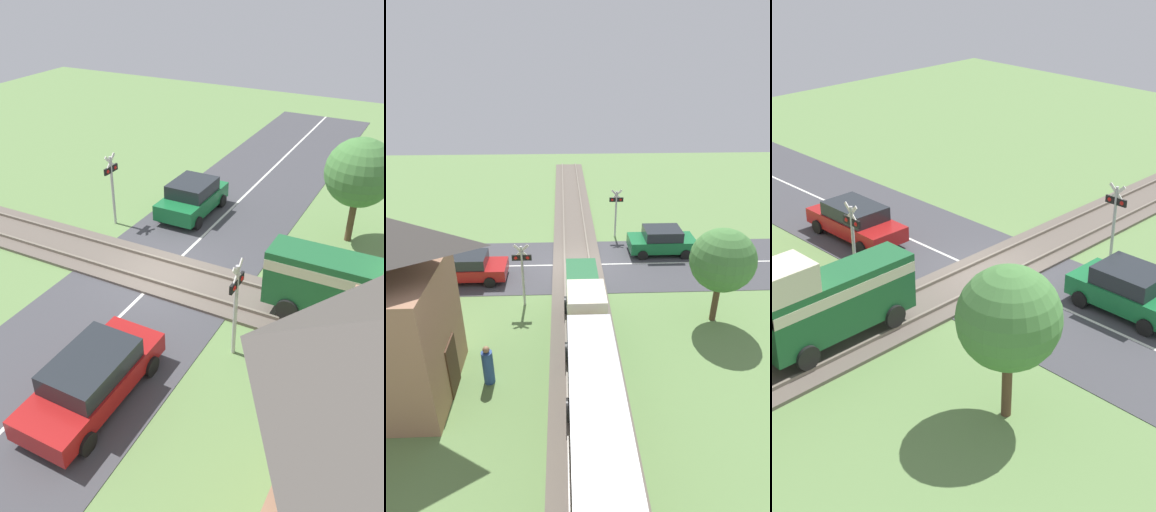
% 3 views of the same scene
% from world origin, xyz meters
% --- Properties ---
extents(ground_plane, '(60.00, 60.00, 0.00)m').
position_xyz_m(ground_plane, '(0.00, 0.00, 0.00)').
color(ground_plane, '#66894C').
extents(road_surface, '(48.00, 6.40, 0.02)m').
position_xyz_m(road_surface, '(0.00, 0.00, 0.01)').
color(road_surface, '#424247').
rests_on(road_surface, ground_plane).
extents(track_bed, '(2.80, 48.00, 0.24)m').
position_xyz_m(track_bed, '(0.00, 0.00, 0.07)').
color(track_bed, '#665B51').
rests_on(track_bed, ground_plane).
extents(car_near_crossing, '(3.97, 2.07, 1.60)m').
position_xyz_m(car_near_crossing, '(-5.19, -1.44, 0.83)').
color(car_near_crossing, '#197038').
rests_on(car_near_crossing, ground_plane).
extents(car_far_side, '(4.59, 1.98, 1.49)m').
position_xyz_m(car_far_side, '(6.13, 1.44, 0.78)').
color(car_far_side, '#A81919').
rests_on(car_far_side, ground_plane).
extents(crossing_signal_west_approach, '(0.90, 0.18, 3.25)m').
position_xyz_m(crossing_signal_west_approach, '(-2.70, -4.06, 2.08)').
color(crossing_signal_west_approach, '#B7B7B7').
rests_on(crossing_signal_west_approach, ground_plane).
extents(crossing_signal_east_approach, '(0.90, 0.18, 3.25)m').
position_xyz_m(crossing_signal_east_approach, '(2.70, 4.06, 2.08)').
color(crossing_signal_east_approach, '#B7B7B7').
rests_on(crossing_signal_east_approach, ground_plane).
extents(tree_roadside_hedge, '(2.77, 2.77, 4.43)m').
position_xyz_m(tree_roadside_hedge, '(-5.98, 5.60, 3.03)').
color(tree_roadside_hedge, brown).
rests_on(tree_roadside_hedge, ground_plane).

